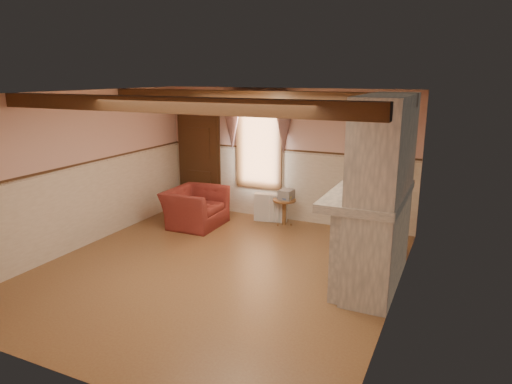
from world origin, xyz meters
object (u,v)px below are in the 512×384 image
at_px(armchair, 195,207).
at_px(side_table, 284,212).
at_px(mantel_clock, 380,174).
at_px(radiator, 271,208).
at_px(bowl, 372,185).
at_px(oil_lamp, 374,177).

relative_size(armchair, side_table, 2.17).
bearing_deg(mantel_clock, radiator, 152.10).
relative_size(armchair, mantel_clock, 4.97).
bearing_deg(armchair, radiator, -55.98).
relative_size(side_table, radiator, 0.79).
height_order(armchair, bowl, bowl).
bearing_deg(bowl, armchair, 165.67).
relative_size(radiator, bowl, 2.01).
distance_m(side_table, oil_lamp, 2.97).
bearing_deg(mantel_clock, bowl, -90.00).
bearing_deg(oil_lamp, side_table, 141.64).
bearing_deg(radiator, side_table, -25.33).
bearing_deg(mantel_clock, oil_lamp, -90.00).
xyz_separation_m(side_table, radiator, (-0.35, 0.10, 0.02)).
xyz_separation_m(armchair, bowl, (3.76, -0.96, 1.08)).
bearing_deg(bowl, mantel_clock, 90.00).
height_order(bowl, mantel_clock, mantel_clock).
xyz_separation_m(radiator, oil_lamp, (2.45, -1.76, 1.26)).
height_order(radiator, oil_lamp, oil_lamp).
relative_size(side_table, mantel_clock, 2.29).
relative_size(side_table, oil_lamp, 1.96).
bearing_deg(bowl, radiator, 142.48).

